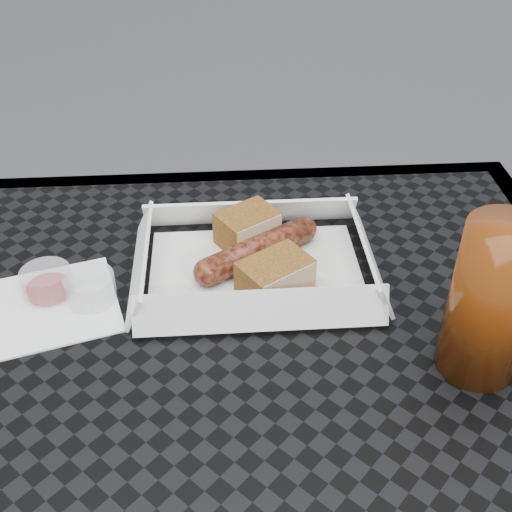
{
  "coord_description": "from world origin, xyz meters",
  "views": [
    {
      "loc": [
        0.02,
        -0.34,
        1.17
      ],
      "look_at": [
        0.05,
        0.17,
        0.78
      ],
      "focal_mm": 45.0,
      "sensor_mm": 36.0,
      "label": 1
    }
  ],
  "objects_px": {
    "patio_table": "(208,470)",
    "food_tray": "(255,271)",
    "drink_glass": "(492,302)",
    "bratwurst": "(258,250)"
  },
  "relations": [
    {
      "from": "patio_table",
      "to": "drink_glass",
      "type": "height_order",
      "value": "drink_glass"
    },
    {
      "from": "food_tray",
      "to": "drink_glass",
      "type": "height_order",
      "value": "drink_glass"
    },
    {
      "from": "patio_table",
      "to": "drink_glass",
      "type": "relative_size",
      "value": 5.45
    },
    {
      "from": "patio_table",
      "to": "food_tray",
      "type": "distance_m",
      "value": 0.21
    },
    {
      "from": "food_tray",
      "to": "bratwurst",
      "type": "height_order",
      "value": "bratwurst"
    },
    {
      "from": "bratwurst",
      "to": "food_tray",
      "type": "bearing_deg",
      "value": -102.45
    },
    {
      "from": "patio_table",
      "to": "food_tray",
      "type": "relative_size",
      "value": 3.64
    },
    {
      "from": "food_tray",
      "to": "drink_glass",
      "type": "distance_m",
      "value": 0.24
    },
    {
      "from": "drink_glass",
      "to": "bratwurst",
      "type": "bearing_deg",
      "value": 139.31
    },
    {
      "from": "patio_table",
      "to": "food_tray",
      "type": "xyz_separation_m",
      "value": [
        0.05,
        0.18,
        0.08
      ]
    }
  ]
}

